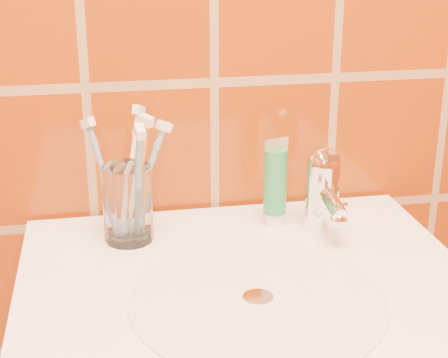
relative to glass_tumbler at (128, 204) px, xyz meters
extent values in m
cube|color=white|center=(0.14, -0.14, -0.13)|extent=(0.56, 0.46, 0.16)
cylinder|color=silver|center=(0.14, -0.19, -0.05)|extent=(0.30, 0.30, 0.00)
cylinder|color=white|center=(0.14, -0.19, -0.05)|extent=(0.04, 0.04, 0.00)
cylinder|color=white|center=(0.00, 0.00, 0.00)|extent=(0.07, 0.07, 0.11)
cylinder|color=white|center=(0.21, 0.01, -0.04)|extent=(0.03, 0.03, 0.02)
cylinder|color=#1C773E|center=(0.21, 0.01, 0.01)|extent=(0.03, 0.03, 0.09)
cube|color=beige|center=(0.21, 0.01, 0.07)|extent=(0.04, 0.00, 0.02)
cylinder|color=white|center=(0.27, -0.01, -0.01)|extent=(0.05, 0.05, 0.09)
sphere|color=white|center=(0.27, -0.01, 0.04)|extent=(0.05, 0.05, 0.05)
cylinder|color=white|center=(0.27, -0.04, 0.00)|extent=(0.02, 0.09, 0.03)
cube|color=white|center=(0.27, -0.02, 0.06)|extent=(0.02, 0.06, 0.01)
camera|label=1|loc=(-0.03, -0.86, 0.36)|focal=55.00mm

